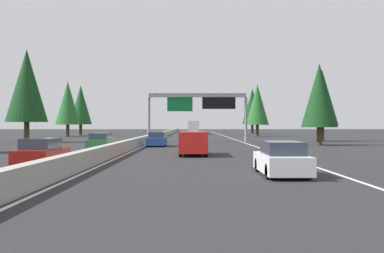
% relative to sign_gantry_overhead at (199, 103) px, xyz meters
% --- Properties ---
extents(ground_plane, '(320.00, 320.00, 0.00)m').
position_rel_sign_gantry_overhead_xyz_m(ground_plane, '(6.27, 6.04, -4.93)').
color(ground_plane, '#262628').
extents(median_barrier, '(180.00, 0.56, 0.90)m').
position_rel_sign_gantry_overhead_xyz_m(median_barrier, '(26.27, 6.34, -4.48)').
color(median_barrier, '#9E9B93').
rests_on(median_barrier, ground).
extents(shoulder_stripe_right, '(160.00, 0.16, 0.01)m').
position_rel_sign_gantry_overhead_xyz_m(shoulder_stripe_right, '(16.27, -5.48, -4.92)').
color(shoulder_stripe_right, silver).
rests_on(shoulder_stripe_right, ground).
extents(shoulder_stripe_median, '(160.00, 0.16, 0.01)m').
position_rel_sign_gantry_overhead_xyz_m(shoulder_stripe_median, '(16.27, 5.79, -4.92)').
color(shoulder_stripe_median, silver).
rests_on(shoulder_stripe_median, ground).
extents(sign_gantry_overhead, '(0.50, 12.68, 6.19)m').
position_rel_sign_gantry_overhead_xyz_m(sign_gantry_overhead, '(0.00, 0.00, 0.00)').
color(sign_gantry_overhead, gray).
rests_on(sign_gantry_overhead, ground).
extents(sedan_mid_center, '(4.40, 1.80, 1.47)m').
position_rel_sign_gantry_overhead_xyz_m(sedan_mid_center, '(-36.77, -2.95, -4.25)').
color(sedan_mid_center, white).
rests_on(sedan_mid_center, ground).
extents(minivan_distant_b, '(5.00, 1.95, 1.69)m').
position_rel_sign_gantry_overhead_xyz_m(minivan_distant_b, '(-24.21, 0.81, -3.98)').
color(minivan_distant_b, red).
rests_on(minivan_distant_b, ground).
extents(sedan_far_right, '(4.40, 1.80, 1.47)m').
position_rel_sign_gantry_overhead_xyz_m(sedan_far_right, '(-11.17, 4.44, -4.25)').
color(sedan_far_right, '#1E4793').
rests_on(sedan_far_right, ground).
extents(bus_near_right, '(11.50, 2.55, 3.10)m').
position_rel_sign_gantry_overhead_xyz_m(bus_near_right, '(49.48, 0.47, -3.21)').
color(bus_near_right, white).
rests_on(bus_near_right, ground).
extents(box_truck_distant_a, '(8.50, 2.40, 2.95)m').
position_rel_sign_gantry_overhead_xyz_m(box_truck_distant_a, '(68.21, 0.71, -3.32)').
color(box_truck_distant_a, gold).
rests_on(box_truck_distant_a, ground).
extents(oncoming_near, '(4.40, 1.80, 1.47)m').
position_rel_sign_gantry_overhead_xyz_m(oncoming_near, '(-17.19, 8.86, -4.25)').
color(oncoming_near, '#2D6B38').
rests_on(oncoming_near, ground).
extents(oncoming_far, '(4.40, 1.80, 1.47)m').
position_rel_sign_gantry_overhead_xyz_m(oncoming_far, '(-32.29, 8.88, -4.25)').
color(oncoming_far, maroon).
rests_on(oncoming_far, ground).
extents(conifer_right_near, '(3.85, 3.85, 8.75)m').
position_rel_sign_gantry_overhead_xyz_m(conifer_right_near, '(-8.74, -12.75, 0.38)').
color(conifer_right_near, '#4C3823').
rests_on(conifer_right_near, ground).
extents(conifer_right_mid, '(4.23, 4.23, 9.61)m').
position_rel_sign_gantry_overhead_xyz_m(conifer_right_mid, '(2.95, -16.51, 0.91)').
color(conifer_right_mid, '#4C3823').
rests_on(conifer_right_mid, ground).
extents(conifer_right_far, '(4.37, 4.37, 9.94)m').
position_rel_sign_gantry_overhead_xyz_m(conifer_right_far, '(27.75, -11.59, 1.11)').
color(conifer_right_far, '#4C3823').
rests_on(conifer_right_far, ground).
extents(conifer_right_distant, '(4.87, 4.87, 11.07)m').
position_rel_sign_gantry_overhead_xyz_m(conifer_right_distant, '(51.71, -13.95, 1.80)').
color(conifer_right_distant, '#4C3823').
rests_on(conifer_right_distant, ground).
extents(conifer_left_near, '(5.10, 5.10, 11.58)m').
position_rel_sign_gantry_overhead_xyz_m(conifer_left_near, '(-1.19, 21.38, 2.11)').
color(conifer_left_near, '#4C3823').
rests_on(conifer_left_near, ground).
extents(conifer_left_mid, '(4.49, 4.49, 10.19)m').
position_rel_sign_gantry_overhead_xyz_m(conifer_left_mid, '(24.90, 23.65, 1.26)').
color(conifer_left_mid, '#4C3823').
rests_on(conifer_left_mid, ground).
extents(conifer_left_far, '(4.57, 4.57, 10.39)m').
position_rel_sign_gantry_overhead_xyz_m(conifer_left_far, '(35.04, 23.84, 1.38)').
color(conifer_left_far, '#4C3823').
rests_on(conifer_left_far, ground).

